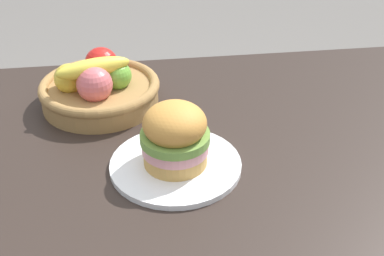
{
  "coord_description": "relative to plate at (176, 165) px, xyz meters",
  "views": [
    {
      "loc": [
        -0.15,
        -0.89,
        1.37
      ],
      "look_at": [
        -0.03,
        -0.02,
        0.81
      ],
      "focal_mm": 47.36,
      "sensor_mm": 36.0,
      "label": 1
    }
  ],
  "objects": [
    {
      "name": "dining_table",
      "position": [
        0.07,
        0.07,
        -0.11
      ],
      "size": [
        1.4,
        0.9,
        0.75
      ],
      "color": "#2D231E",
      "rests_on": "ground_plane"
    },
    {
      "name": "sandwich",
      "position": [
        -0.0,
        0.0,
        0.07
      ],
      "size": [
        0.14,
        0.14,
        0.13
      ],
      "color": "tan",
      "rests_on": "plate"
    },
    {
      "name": "fruit_basket",
      "position": [
        -0.15,
        0.28,
        0.04
      ],
      "size": [
        0.29,
        0.29,
        0.14
      ],
      "color": "#9E7542",
      "rests_on": "dining_table"
    },
    {
      "name": "plate",
      "position": [
        0.0,
        0.0,
        0.0
      ],
      "size": [
        0.27,
        0.27,
        0.01
      ],
      "primitive_type": "cylinder",
      "color": "white",
      "rests_on": "dining_table"
    }
  ]
}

